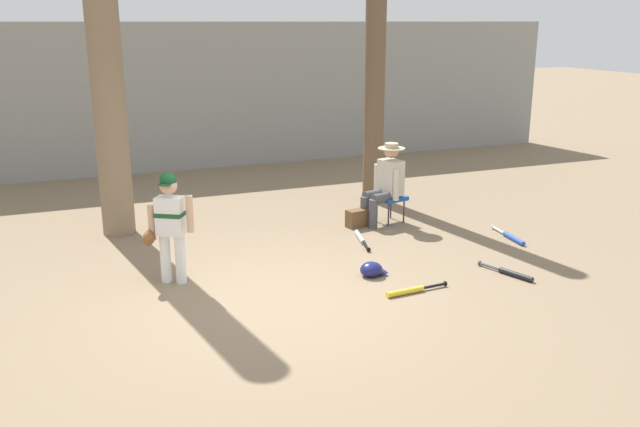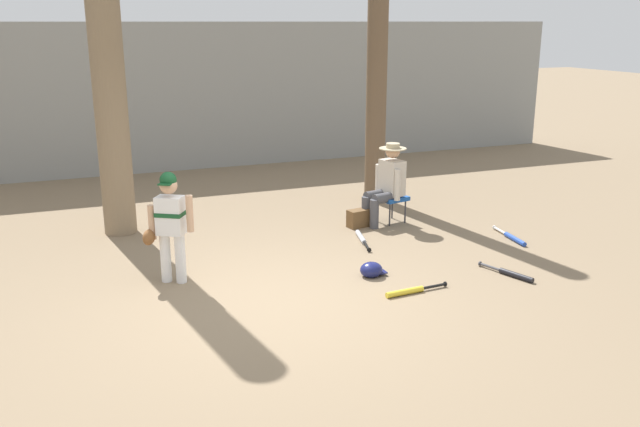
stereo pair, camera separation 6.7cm
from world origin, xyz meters
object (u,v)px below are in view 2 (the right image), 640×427
tree_near_player (106,47)px  batting_helmet_navy (371,270)px  young_ballplayer (169,220)px  tree_behind_spectator (377,58)px  handbag_beside_stool (359,218)px  bat_blue_youth (513,238)px  folding_stool (391,199)px  bat_aluminum_silver (362,238)px  bat_black_composite (512,274)px  seated_spectator (387,182)px  bat_yellow_trainer (410,291)px

tree_near_player → batting_helmet_navy: bearing=-48.1°
young_ballplayer → tree_behind_spectator: bearing=33.9°
handbag_beside_stool → bat_blue_youth: 2.18m
batting_helmet_navy → folding_stool: bearing=57.1°
tree_behind_spectator → bat_aluminum_silver: size_ratio=6.69×
young_ballplayer → bat_aluminum_silver: (2.68, 0.59, -0.71)m
folding_stool → batting_helmet_navy: bearing=-122.9°
bat_blue_youth → folding_stool: bearing=130.1°
handbag_beside_stool → tree_near_player: bearing=163.0°
folding_stool → bat_aluminum_silver: (-0.78, -0.66, -0.33)m
handbag_beside_stool → young_ballplayer: bearing=-157.6°
batting_helmet_navy → handbag_beside_stool: bearing=69.6°
young_ballplayer → bat_black_composite: size_ratio=1.77×
seated_spectator → batting_helmet_navy: size_ratio=3.73×
bat_aluminum_silver → batting_helmet_navy: size_ratio=2.45×
tree_near_player → seated_spectator: bearing=-14.8°
bat_aluminum_silver → tree_behind_spectator: bearing=60.0°
handbag_beside_stool → bat_yellow_trainer: bearing=-102.1°
tree_near_player → bat_blue_youth: size_ratio=7.14×
tree_behind_spectator → young_ballplayer: 4.89m
seated_spectator → bat_blue_youth: (1.27, -1.37, -0.61)m
young_ballplayer → bat_black_composite: (3.77, -1.30, -0.71)m
tree_near_player → folding_stool: (3.83, -0.96, -2.21)m
bat_yellow_trainer → tree_behind_spectator: bearing=69.6°
bat_yellow_trainer → tree_near_player: bearing=127.9°
handbag_beside_stool → bat_blue_youth: bearing=-38.2°
folding_stool → bat_aluminum_silver: 1.08m
tree_behind_spectator → batting_helmet_navy: (-1.61, -3.25, -2.26)m
young_ballplayer → bat_blue_youth: young_ballplayer is taller
bat_blue_youth → bat_aluminum_silver: 2.09m
tree_near_player → young_ballplayer: (0.36, -2.21, -1.83)m
young_ballplayer → handbag_beside_stool: size_ratio=3.84×
tree_near_player → batting_helmet_navy: size_ratio=18.30×
folding_stool → batting_helmet_navy: folding_stool is taller
handbag_beside_stool → bat_blue_youth: size_ratio=0.41×
batting_helmet_navy → tree_behind_spectator: bearing=63.7°
bat_blue_youth → handbag_beside_stool: bearing=141.8°
young_ballplayer → bat_aluminum_silver: bearing=12.3°
tree_near_player → folding_stool: size_ratio=12.30×
folding_stool → handbag_beside_stool: (-0.54, -0.04, -0.23)m
young_ballplayer → seated_spectator: size_ratio=1.09×
folding_stool → bat_black_composite: folding_stool is taller
bat_blue_youth → bat_yellow_trainer: same height
bat_aluminum_silver → folding_stool: bearing=40.0°
tree_near_player → bat_aluminum_silver: 4.29m
folding_stool → handbag_beside_stool: bearing=-175.7°
tree_behind_spectator → seated_spectator: tree_behind_spectator is taller
young_ballplayer → folding_stool: (3.47, 1.24, -0.38)m
tree_near_player → handbag_beside_stool: (3.29, -1.00, -2.45)m
tree_near_player → bat_black_composite: (4.13, -3.51, -2.55)m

